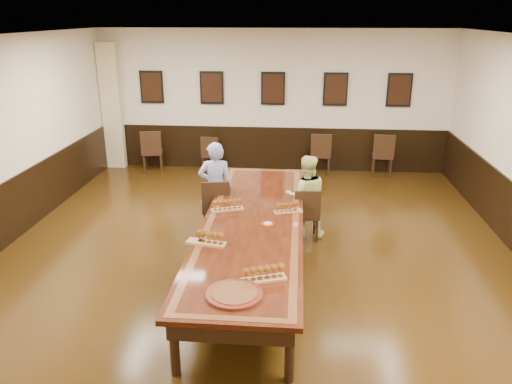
# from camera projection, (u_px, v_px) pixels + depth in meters

# --- Properties ---
(floor) EXTENTS (8.00, 10.00, 0.02)m
(floor) POSITION_uv_depth(u_px,v_px,m) (253.00, 269.00, 7.26)
(floor) COLOR black
(floor) RESTS_ON ground
(ceiling) EXTENTS (8.00, 10.00, 0.02)m
(ceiling) POSITION_uv_depth(u_px,v_px,m) (253.00, 38.00, 6.17)
(ceiling) COLOR white
(ceiling) RESTS_ON floor
(wall_back) EXTENTS (8.00, 0.02, 3.20)m
(wall_back) POSITION_uv_depth(u_px,v_px,m) (273.00, 101.00, 11.42)
(wall_back) COLOR #F2E5CB
(wall_back) RESTS_ON floor
(chair_man) EXTENTS (0.53, 0.56, 0.97)m
(chair_man) POSITION_uv_depth(u_px,v_px,m) (216.00, 206.00, 8.27)
(chair_man) COLOR black
(chair_man) RESTS_ON floor
(chair_woman) EXTENTS (0.45, 0.49, 0.88)m
(chair_woman) POSITION_uv_depth(u_px,v_px,m) (306.00, 213.00, 8.10)
(chair_woman) COLOR black
(chair_woman) RESTS_ON floor
(spare_chair_a) EXTENTS (0.56, 0.59, 0.99)m
(spare_chair_a) POSITION_uv_depth(u_px,v_px,m) (152.00, 151.00, 11.57)
(spare_chair_a) COLOR black
(spare_chair_a) RESTS_ON floor
(spare_chair_b) EXTENTS (0.44, 0.47, 0.87)m
(spare_chair_b) POSITION_uv_depth(u_px,v_px,m) (212.00, 154.00, 11.55)
(spare_chair_b) COLOR black
(spare_chair_b) RESTS_ON floor
(spare_chair_c) EXTENTS (0.48, 0.52, 0.98)m
(spare_chair_c) POSITION_uv_depth(u_px,v_px,m) (321.00, 153.00, 11.39)
(spare_chair_c) COLOR black
(spare_chair_c) RESTS_ON floor
(spare_chair_d) EXTENTS (0.49, 0.53, 0.99)m
(spare_chair_d) POSITION_uv_depth(u_px,v_px,m) (382.00, 154.00, 11.28)
(spare_chair_d) COLOR black
(spare_chair_d) RESTS_ON floor
(person_man) EXTENTS (0.62, 0.46, 1.55)m
(person_man) POSITION_uv_depth(u_px,v_px,m) (216.00, 187.00, 8.27)
(person_man) COLOR #4D5CC1
(person_man) RESTS_ON floor
(person_woman) EXTENTS (0.73, 0.59, 1.38)m
(person_woman) POSITION_uv_depth(u_px,v_px,m) (306.00, 197.00, 8.10)
(person_woman) COLOR #EAF499
(person_woman) RESTS_ON floor
(pink_phone) EXTENTS (0.09, 0.14, 0.01)m
(pink_phone) POSITION_uv_depth(u_px,v_px,m) (296.00, 225.00, 6.86)
(pink_phone) COLOR #EC4E80
(pink_phone) RESTS_ON conference_table
(curtain) EXTENTS (0.45, 0.18, 2.90)m
(curtain) POSITION_uv_depth(u_px,v_px,m) (112.00, 107.00, 11.59)
(curtain) COLOR beige
(curtain) RESTS_ON floor
(wainscoting) EXTENTS (8.00, 10.00, 1.00)m
(wainscoting) POSITION_uv_depth(u_px,v_px,m) (253.00, 237.00, 7.09)
(wainscoting) COLOR black
(wainscoting) RESTS_ON floor
(conference_table) EXTENTS (1.40, 5.00, 0.76)m
(conference_table) POSITION_uv_depth(u_px,v_px,m) (253.00, 230.00, 7.05)
(conference_table) COLOR black
(conference_table) RESTS_ON floor
(posters) EXTENTS (6.14, 0.04, 0.74)m
(posters) POSITION_uv_depth(u_px,v_px,m) (273.00, 88.00, 11.25)
(posters) COLOR black
(posters) RESTS_ON wall_back
(flight_a) EXTENTS (0.49, 0.29, 0.18)m
(flight_a) POSITION_uv_depth(u_px,v_px,m) (227.00, 205.00, 7.34)
(flight_a) COLOR #A97846
(flight_a) RESTS_ON conference_table
(flight_b) EXTENTS (0.43, 0.25, 0.15)m
(flight_b) POSITION_uv_depth(u_px,v_px,m) (288.00, 208.00, 7.27)
(flight_b) COLOR #A97846
(flight_b) RESTS_ON conference_table
(flight_c) EXTENTS (0.53, 0.26, 0.19)m
(flight_c) POSITION_uv_depth(u_px,v_px,m) (207.00, 238.00, 6.26)
(flight_c) COLOR #A97846
(flight_c) RESTS_ON conference_table
(flight_d) EXTENTS (0.52, 0.31, 0.19)m
(flight_d) POSITION_uv_depth(u_px,v_px,m) (264.00, 274.00, 5.40)
(flight_d) COLOR #A97846
(flight_d) RESTS_ON conference_table
(red_plate_grp) EXTENTS (0.19, 0.19, 0.03)m
(red_plate_grp) POSITION_uv_depth(u_px,v_px,m) (268.00, 224.00, 6.86)
(red_plate_grp) COLOR red
(red_plate_grp) RESTS_ON conference_table
(carved_platter) EXTENTS (0.75, 0.75, 0.05)m
(carved_platter) POSITION_uv_depth(u_px,v_px,m) (234.00, 294.00, 5.13)
(carved_platter) COLOR #551811
(carved_platter) RESTS_ON conference_table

